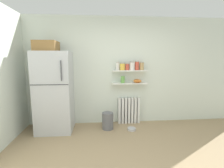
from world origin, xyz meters
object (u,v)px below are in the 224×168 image
(vase, at_px, (123,80))
(shelf_bowl, at_px, (137,81))
(trash_bin, at_px, (108,121))
(radiator, at_px, (129,110))
(refrigerator, at_px, (54,90))
(storage_jar_1, at_px, (123,67))
(storage_jar_3, at_px, (132,66))
(storage_jar_5, at_px, (142,66))
(pet_food_bowl, at_px, (132,129))
(storage_jar_0, at_px, (118,66))
(storage_jar_2, at_px, (127,67))
(storage_jar_4, at_px, (137,66))

(vase, bearing_deg, shelf_bowl, 0.00)
(trash_bin, bearing_deg, radiator, 30.52)
(refrigerator, distance_m, storage_jar_1, 1.65)
(shelf_bowl, bearing_deg, storage_jar_3, 180.00)
(radiator, distance_m, storage_jar_5, 1.15)
(radiator, height_order, storage_jar_5, storage_jar_5)
(refrigerator, xyz_separation_m, storage_jar_3, (1.79, 0.24, 0.51))
(refrigerator, bearing_deg, pet_food_bowl, -5.64)
(storage_jar_0, bearing_deg, vase, 0.00)
(shelf_bowl, height_order, trash_bin, shelf_bowl)
(storage_jar_0, bearing_deg, storage_jar_2, -0.00)
(trash_bin, bearing_deg, storage_jar_3, 25.82)
(storage_jar_5, bearing_deg, shelf_bowl, 180.00)
(storage_jar_0, relative_size, storage_jar_2, 1.20)
(storage_jar_0, distance_m, pet_food_bowl, 1.49)
(radiator, relative_size, storage_jar_5, 3.30)
(storage_jar_5, distance_m, trash_bin, 1.53)
(trash_bin, bearing_deg, storage_jar_2, 30.91)
(storage_jar_4, relative_size, vase, 1.33)
(refrigerator, distance_m, trash_bin, 1.39)
(radiator, distance_m, storage_jar_3, 1.12)
(storage_jar_0, bearing_deg, refrigerator, -170.56)
(storage_jar_1, xyz_separation_m, shelf_bowl, (0.37, -0.00, -0.35))
(storage_jar_2, bearing_deg, shelf_bowl, 0.00)
(shelf_bowl, bearing_deg, refrigerator, -172.92)
(storage_jar_4, bearing_deg, storage_jar_2, -180.00)
(refrigerator, relative_size, storage_jar_3, 9.78)
(refrigerator, bearing_deg, shelf_bowl, 7.08)
(vase, bearing_deg, trash_bin, -142.42)
(storage_jar_5, bearing_deg, storage_jar_1, 180.00)
(storage_jar_1, distance_m, storage_jar_3, 0.23)
(storage_jar_4, relative_size, pet_food_bowl, 1.14)
(storage_jar_2, xyz_separation_m, storage_jar_3, (0.12, 0.00, 0.02))
(storage_jar_1, bearing_deg, refrigerator, -171.26)
(vase, bearing_deg, storage_jar_0, 180.00)
(refrigerator, xyz_separation_m, storage_jar_4, (1.91, 0.24, 0.51))
(storage_jar_5, bearing_deg, trash_bin, -160.73)
(storage_jar_4, bearing_deg, storage_jar_1, 180.00)
(storage_jar_0, height_order, storage_jar_4, storage_jar_4)
(radiator, relative_size, storage_jar_3, 3.19)
(radiator, distance_m, trash_bin, 0.65)
(radiator, distance_m, pet_food_bowl, 0.53)
(storage_jar_1, xyz_separation_m, storage_jar_2, (0.12, -0.00, -0.01))
(radiator, relative_size, storage_jar_4, 3.00)
(shelf_bowl, bearing_deg, trash_bin, -158.44)
(storage_jar_2, height_order, pet_food_bowl, storage_jar_2)
(refrigerator, distance_m, radiator, 1.85)
(refrigerator, height_order, storage_jar_3, refrigerator)
(storage_jar_0, distance_m, storage_jar_2, 0.23)
(refrigerator, height_order, vase, refrigerator)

